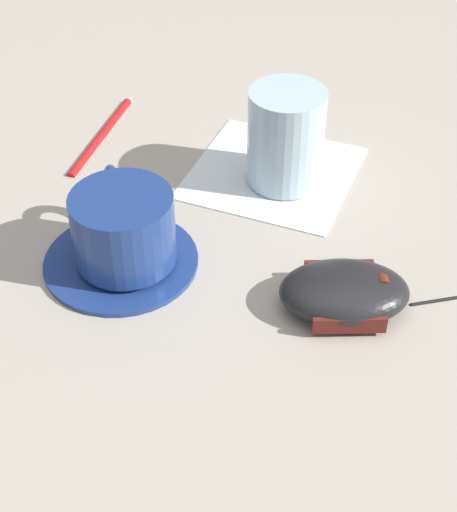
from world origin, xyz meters
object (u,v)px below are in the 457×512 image
Objects in this scene: saucer at (121,259)px; computer_mouse at (344,292)px; drinking_glass at (286,137)px; coffee_cup at (123,226)px; pen at (102,131)px.

computer_mouse is at bearing 169.50° from saucer.
computer_mouse is at bearing 107.91° from drinking_glass.
drinking_glass is at bearing -133.79° from coffee_cup.
computer_mouse is at bearing 168.99° from coffee_cup.
saucer is 0.19m from drinking_glass.
pen is at bearing -71.98° from coffee_cup.
saucer is at bearing 106.68° from pen.
saucer is 0.82× the size of pen.
saucer is 0.20m from pen.
saucer is at bearing 9.18° from coffee_cup.
saucer is at bearing 45.31° from drinking_glass.
computer_mouse is 1.19× the size of drinking_glass.
coffee_cup is (-0.00, -0.00, 0.03)m from saucer.
pen is (0.06, -0.19, -0.03)m from coffee_cup.
pen is (0.24, -0.23, -0.01)m from computer_mouse.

